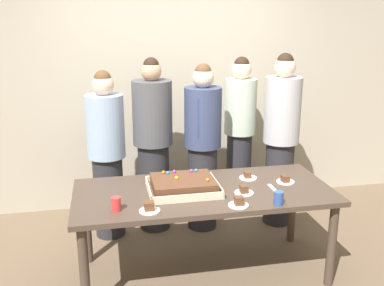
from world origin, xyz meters
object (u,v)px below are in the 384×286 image
cake_server_utensil (273,189)px  person_striped_tie_right (240,134)px  plated_slice_center_front (149,208)px  drink_cup_middle (279,198)px  drink_cup_nearest (116,204)px  person_left_edge_reaching (281,139)px  sheet_cake (183,185)px  plated_slice_near_left (244,191)px  plated_slice_near_right (239,203)px  person_serving_front (107,154)px  person_far_right_suit (153,144)px  party_table (204,199)px  plated_slice_far_right (248,177)px  person_green_shirt_behind (203,146)px  plated_slice_far_left (285,180)px

cake_server_utensil → person_striped_tie_right: 1.23m
plated_slice_center_front → drink_cup_middle: size_ratio=1.50×
drink_cup_nearest → person_left_edge_reaching: person_left_edge_reaching is taller
sheet_cake → plated_slice_near_left: sheet_cake is taller
plated_slice_near_right → plated_slice_center_front: size_ratio=1.00×
plated_slice_center_front → person_serving_front: 1.19m
sheet_cake → person_far_right_suit: person_far_right_suit is taller
party_table → drink_cup_nearest: 0.75m
person_far_right_suit → drink_cup_middle: bearing=22.4°
plated_slice_far_right → drink_cup_middle: bearing=-85.0°
sheet_cake → drink_cup_middle: sheet_cake is taller
plated_slice_far_right → drink_cup_nearest: (-1.12, -0.43, 0.03)m
drink_cup_middle → person_green_shirt_behind: 1.25m
person_far_right_suit → person_serving_front: bearing=-88.7°
plated_slice_far_right → person_far_right_suit: size_ratio=0.09×
drink_cup_middle → person_left_edge_reaching: 1.27m
person_striped_tie_right → person_left_edge_reaching: person_left_edge_reaching is taller
cake_server_utensil → plated_slice_center_front: bearing=-168.2°
plated_slice_center_front → person_left_edge_reaching: (1.43, 1.09, 0.14)m
plated_slice_center_front → drink_cup_nearest: bearing=165.7°
party_table → person_striped_tie_right: bearing=60.1°
plated_slice_center_front → person_striped_tie_right: 1.81m
plated_slice_center_front → person_green_shirt_behind: (0.65, 1.15, 0.08)m
sheet_cake → person_serving_front: 1.01m
party_table → drink_cup_middle: (0.47, -0.38, 0.13)m
person_green_shirt_behind → person_far_right_suit: bearing=-77.3°
party_table → plated_slice_near_right: size_ratio=13.60×
sheet_cake → plated_slice_far_left: bearing=0.6°
drink_cup_middle → person_striped_tie_right: person_striped_tie_right is taller
sheet_cake → cake_server_utensil: (0.71, -0.12, -0.05)m
sheet_cake → person_striped_tie_right: size_ratio=0.33×
plated_slice_far_left → plated_slice_center_front: plated_slice_center_front is taller
plated_slice_far_right → plated_slice_center_front: bearing=-151.3°
person_far_right_suit → plated_slice_center_front: bearing=-16.2°
plated_slice_far_right → person_far_right_suit: bearing=134.0°
drink_cup_nearest → plated_slice_near_right: bearing=-6.3°
plated_slice_center_front → cake_server_utensil: size_ratio=0.75×
party_table → plated_slice_near_left: (0.29, -0.13, 0.10)m
plated_slice_near_left → person_striped_tie_right: (0.35, 1.25, 0.11)m
plated_slice_far_left → person_striped_tie_right: size_ratio=0.09×
plated_slice_far_right → cake_server_utensil: plated_slice_far_right is taller
party_table → plated_slice_far_right: 0.47m
plated_slice_far_right → drink_cup_middle: size_ratio=1.50×
sheet_cake → plated_slice_far_right: sheet_cake is taller
person_serving_front → person_far_right_suit: size_ratio=0.94×
party_table → person_striped_tie_right: size_ratio=1.22×
person_green_shirt_behind → person_far_right_suit: (-0.47, 0.08, 0.02)m
person_striped_tie_right → person_far_right_suit: 0.96m
drink_cup_nearest → person_left_edge_reaching: 1.96m
person_far_right_suit → drink_cup_nearest: bearing=-27.1°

